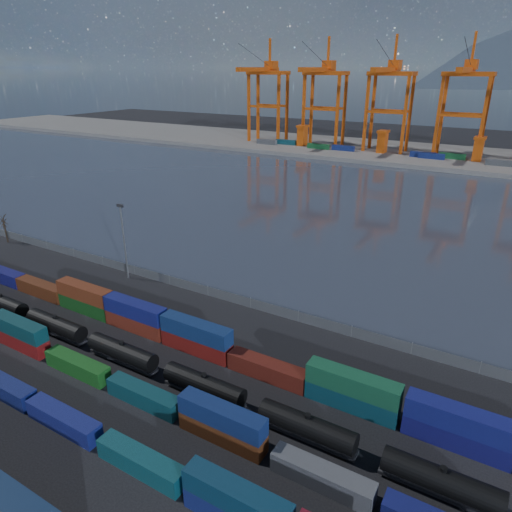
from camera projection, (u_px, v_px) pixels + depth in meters
The scene contains 13 objects.
ground at pixel (149, 390), 64.75m from camera, with size 700.00×700.00×0.00m, color black.
harbor_water at pixel (373, 209), 148.36m from camera, with size 700.00×700.00×0.00m, color #2A303D.
far_quay at pixel (435, 156), 231.60m from camera, with size 700.00×70.00×2.00m, color #514F4C.
container_row_south at pixel (51, 408), 58.34m from camera, with size 139.95×2.37×5.06m.
container_row_mid at pixel (128, 386), 62.95m from camera, with size 140.54×2.37×5.05m.
container_row_north at pixel (200, 340), 72.41m from camera, with size 142.30×2.56×5.46m.
tanker_string at pixel (88, 338), 73.59m from camera, with size 121.30×2.75×3.94m.
waterfront_fence at pixel (251, 303), 86.67m from camera, with size 160.12×0.12×2.20m.
bare_tree at pixel (5, 229), 118.34m from camera, with size 1.98×1.94×7.64m.
yard_light_mast at pixel (124, 238), 95.96m from camera, with size 1.60×0.40×16.60m.
gantry_cranes at pixel (427, 84), 216.82m from camera, with size 197.12×42.47×57.51m.
quay_containers at pixel (407, 154), 224.29m from camera, with size 172.58×10.99×2.60m.
straddle_carriers at pixel (428, 144), 222.20m from camera, with size 140.00×7.00×11.10m.
Camera 1 is at (39.76, -37.54, 42.43)m, focal length 32.00 mm.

